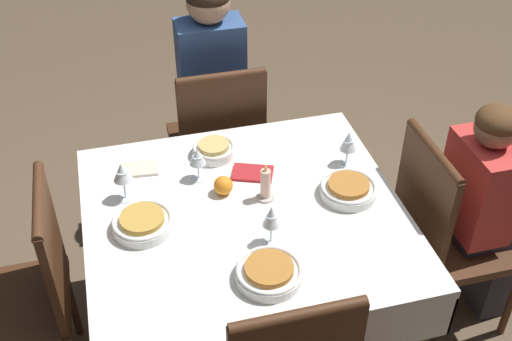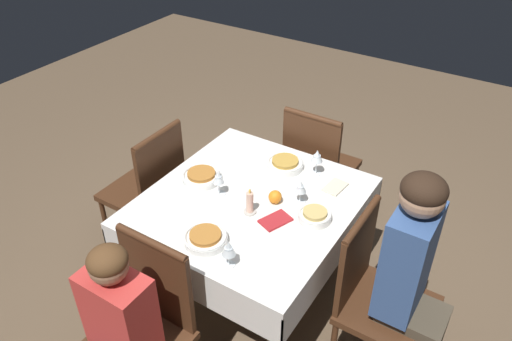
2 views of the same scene
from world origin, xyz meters
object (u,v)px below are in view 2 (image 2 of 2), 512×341
bowl_east (285,164)px  dining_table (250,212)px  chair_west (143,324)px  bowl_south (315,215)px  bowl_west (205,238)px  wine_glass_north (218,178)px  person_child_red (114,340)px  candle_centerpiece (250,204)px  wine_glass_east (317,157)px  person_adult_denim (414,277)px  wine_glass_south (301,187)px  orange_fruit (275,197)px  chair_east (317,163)px  chair_north (149,185)px  chair_south (375,292)px  bowl_north (201,177)px  napkin_spare_side (335,187)px  napkin_red_folded (275,220)px

bowl_east → dining_table: bearing=178.7°
chair_west → bowl_east: 1.20m
dining_table → bowl_south: 0.39m
bowl_west → chair_west: bearing=171.3°
bowl_west → wine_glass_north: bearing=26.0°
person_child_red → candle_centerpiece: bearing=82.1°
wine_glass_east → person_adult_denim: bearing=-122.4°
person_child_red → wine_glass_south: size_ratio=7.66×
orange_fruit → person_adult_denim: bearing=-97.8°
dining_table → bowl_east: bowl_east is taller
chair_east → wine_glass_south: 0.78m
chair_north → bowl_west: chair_north is taller
person_child_red → bowl_south: 1.12m
dining_table → chair_east: chair_east is taller
dining_table → orange_fruit: 0.18m
wine_glass_north → candle_centerpiece: (-0.04, -0.23, -0.05)m
wine_glass_east → chair_south: bearing=-128.9°
bowl_north → wine_glass_north: bearing=-106.2°
chair_west → napkin_spare_side: chair_west is taller
wine_glass_south → napkin_spare_side: 0.26m
chair_south → chair_east: 1.15m
person_adult_denim → bowl_north: (0.05, 1.26, 0.05)m
chair_north → person_child_red: 1.21m
dining_table → chair_north: bearing=89.5°
dining_table → bowl_north: bearing=90.8°
chair_east → wine_glass_east: 0.55m
chair_north → person_adult_denim: 1.71m
orange_fruit → napkin_red_folded: size_ratio=0.40×
dining_table → person_child_red: 0.98m
wine_glass_east → orange_fruit: wine_glass_east is taller
wine_glass_south → orange_fruit: size_ratio=1.90×
wine_glass_south → bowl_east: bearing=43.4°
bowl_south → candle_centerpiece: (-0.13, 0.31, 0.03)m
chair_north → orange_fruit: size_ratio=12.84×
wine_glass_east → chair_north: bearing=112.8°
chair_north → person_child_red: person_child_red is taller
napkin_red_folded → candle_centerpiece: bearing=94.3°
candle_centerpiece → orange_fruit: 0.16m
bowl_north → wine_glass_north: wine_glass_north is taller
wine_glass_south → bowl_north: size_ratio=0.63×
bowl_south → bowl_north: (-0.04, 0.70, -0.00)m
chair_north → wine_glass_east: size_ratio=5.85×
bowl_north → napkin_spare_side: bowl_north is taller
chair_west → wine_glass_south: size_ratio=6.74×
napkin_red_folded → napkin_spare_side: bearing=-17.9°
person_child_red → orange_fruit: 1.06m
bowl_south → bowl_east: size_ratio=0.80×
wine_glass_south → napkin_spare_side: size_ratio=0.90×
chair_north → wine_glass_north: bearing=84.5°
person_adult_denim → chair_west: bearing=127.2°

